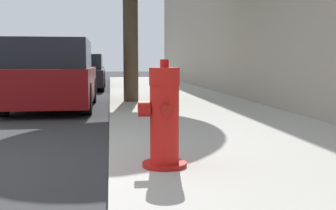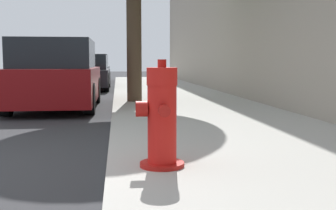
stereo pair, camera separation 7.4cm
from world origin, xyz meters
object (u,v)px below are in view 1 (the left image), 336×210
parked_car_near (52,76)px  parked_car_far (86,69)px  fire_hydrant (164,119)px  parked_car_mid (80,73)px

parked_car_near → parked_car_far: 11.96m
fire_hydrant → parked_car_near: parked_car_near is taller
fire_hydrant → parked_car_mid: size_ratio=0.22×
parked_car_mid → fire_hydrant: bearing=-82.9°
parked_car_mid → parked_car_far: (-0.09, 5.72, 0.05)m
parked_car_near → parked_car_mid: 6.24m
fire_hydrant → parked_car_far: parked_car_far is taller
fire_hydrant → parked_car_mid: (-1.51, 12.03, 0.07)m
fire_hydrant → parked_car_near: 6.03m
parked_car_far → fire_hydrant: bearing=-84.9°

